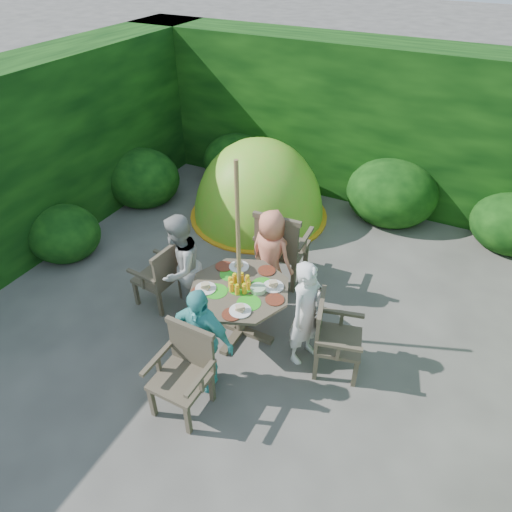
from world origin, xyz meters
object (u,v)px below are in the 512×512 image
at_px(child_right, 307,314).
at_px(garden_chair_front, 185,370).
at_px(parasol_pole, 239,257).
at_px(dome_tent, 258,215).
at_px(patio_table, 240,295).
at_px(child_left, 180,267).
at_px(child_front, 200,339).
at_px(garden_chair_right, 332,336).
at_px(garden_chair_back, 281,246).
at_px(garden_chair_left, 161,275).
at_px(child_back, 271,255).

bearing_deg(child_right, garden_chair_front, 162.11).
relative_size(parasol_pole, dome_tent, 0.85).
relative_size(parasol_pole, child_right, 1.73).
relative_size(patio_table, child_right, 0.92).
height_order(parasol_pole, child_left, parasol_pole).
height_order(parasol_pole, child_right, parasol_pole).
xyz_separation_m(child_right, child_left, (-1.60, 0.01, 0.04)).
bearing_deg(patio_table, parasol_pole, -167.48).
distance_m(parasol_pole, child_front, 0.93).
distance_m(garden_chair_right, garden_chair_back, 1.56).
bearing_deg(garden_chair_front, garden_chair_left, 135.95).
bearing_deg(patio_table, garden_chair_left, -179.92).
relative_size(garden_chair_right, garden_chair_left, 1.03).
bearing_deg(dome_tent, child_right, -40.07).
bearing_deg(garden_chair_right, garden_chair_back, 30.35).
relative_size(garden_chair_back, dome_tent, 0.41).
height_order(patio_table, garden_chair_left, garden_chair_left).
xyz_separation_m(child_left, dome_tent, (-0.21, 2.45, -0.68)).
xyz_separation_m(garden_chair_left, garden_chair_back, (1.12, 1.09, 0.11)).
relative_size(garden_chair_right, child_left, 0.65).
bearing_deg(garden_chair_right, patio_table, 74.47).
relative_size(parasol_pole, garden_chair_back, 2.09).
xyz_separation_m(garden_chair_left, child_left, (0.30, 0.00, 0.22)).
xyz_separation_m(garden_chair_left, dome_tent, (0.10, 2.46, -0.46)).
relative_size(garden_chair_left, garden_chair_back, 0.81).
distance_m(child_left, child_back, 1.13).
bearing_deg(garden_chair_back, garden_chair_right, 131.64).
distance_m(garden_chair_back, child_right, 1.35).
distance_m(parasol_pole, garden_chair_back, 1.21).
distance_m(garden_chair_front, child_back, 1.90).
xyz_separation_m(parasol_pole, child_right, (0.80, -0.00, -0.46)).
xyz_separation_m(garden_chair_right, child_left, (-1.90, 0.03, 0.20)).
relative_size(patio_table, child_front, 0.94).
bearing_deg(dome_tent, child_back, -44.96).
bearing_deg(garden_chair_left, patio_table, 95.02).
xyz_separation_m(child_back, dome_tent, (-1.01, 1.66, -0.61)).
distance_m(patio_table, child_left, 0.81).
height_order(child_right, child_left, child_left).
xyz_separation_m(patio_table, garden_chair_left, (-1.11, -0.00, -0.11)).
distance_m(patio_table, garden_chair_back, 1.09).
bearing_deg(garden_chair_right, child_right, 71.86).
distance_m(parasol_pole, child_left, 0.91).
relative_size(garden_chair_front, child_back, 0.74).
height_order(garden_chair_front, child_right, child_right).
bearing_deg(garden_chair_right, child_front, 110.79).
xyz_separation_m(garden_chair_front, child_back, (0.01, 1.90, 0.13)).
bearing_deg(patio_table, child_front, -90.56).
bearing_deg(garden_chair_right, dome_tent, 26.23).
xyz_separation_m(garden_chair_back, child_right, (0.79, -1.09, 0.07)).
relative_size(garden_chair_front, dome_tent, 0.35).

